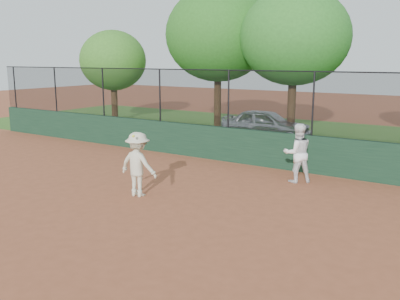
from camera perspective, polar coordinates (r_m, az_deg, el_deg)
The scene contains 10 objects.
ground at distance 10.86m, azimuth -10.01°, elevation -7.72°, with size 80.00×80.00×0.00m, color brown.
back_wall at distance 15.47m, azimuth 5.20°, elevation 0.52°, with size 26.00×0.20×1.20m, color #1A3A25.
grass_strip at distance 20.99m, azimuth 12.88°, elevation 1.55°, with size 36.00×12.00×0.01m, color #2C571B.
parked_car at distance 20.14m, azimuth 8.40°, elevation 3.26°, with size 1.61×3.99×1.36m, color #AEB2B8.
player_second at distance 13.27m, azimuth 12.36°, elevation -0.39°, with size 0.84×0.65×1.73m, color white.
player_main at distance 11.76m, azimuth -7.93°, elevation -1.83°, with size 1.12×0.76×1.72m.
fence_assembly at distance 15.26m, azimuth 5.22°, elevation 6.57°, with size 26.00×0.06×2.00m.
tree_0 at distance 25.90m, azimuth -11.09°, elevation 11.16°, with size 3.87×3.51×5.14m.
tree_1 at distance 22.53m, azimuth 2.33°, elevation 14.57°, with size 5.34×4.85×7.05m.
tree_2 at distance 20.16m, azimuth 11.98°, elevation 13.95°, with size 4.82×4.38×6.56m.
Camera 1 is at (7.07, -7.44, 3.56)m, focal length 40.00 mm.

